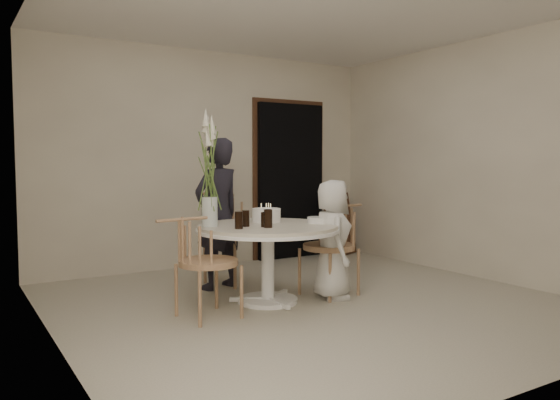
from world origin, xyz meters
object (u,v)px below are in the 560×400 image
flower_vase (209,171)px  birthday_cake (266,215)px  table (268,237)px  chair_far (225,224)px  girl (218,214)px  chair_right (338,236)px  boy (332,239)px  chair_left (196,253)px

flower_vase → birthday_cake: bearing=3.5°
table → flower_vase: (-0.51, 0.18, 0.62)m
chair_far → girl: girl is taller
girl → flower_vase: (-0.36, -0.59, 0.46)m
chair_right → girl: 1.26m
table → chair_far: bearing=85.9°
birthday_cake → girl: bearing=115.0°
girl → birthday_cake: bearing=97.8°
chair_far → birthday_cake: 0.86m
boy → flower_vase: flower_vase is taller
flower_vase → girl: bearing=58.8°
table → flower_vase: bearing=160.8°
chair_far → boy: (0.53, -1.25, -0.06)m
flower_vase → chair_left: bearing=-129.4°
chair_right → girl: girl is taller
girl → boy: bearing=110.8°
chair_far → flower_vase: bearing=-142.7°
chair_right → flower_vase: size_ratio=0.83×
birthday_cake → flower_vase: flower_vase is taller
chair_right → boy: boy is taller
birthday_cake → chair_far: bearing=92.3°
table → girl: size_ratio=0.85×
table → chair_right: 0.78m
chair_left → boy: bearing=-97.2°
chair_right → birthday_cake: (-0.67, 0.27, 0.22)m
table → boy: size_ratio=1.16×
birthday_cake → boy: bearing=-39.7°
chair_right → girl: (-0.93, 0.82, 0.20)m
chair_right → flower_vase: flower_vase is taller
table → flower_vase: size_ratio=1.24×
chair_far → birthday_cake: size_ratio=3.52×
chair_left → girl: bearing=-40.8°
chair_far → girl: size_ratio=0.63×
chair_far → flower_vase: (-0.58, -0.88, 0.60)m
table → chair_left: size_ratio=1.53×
chair_far → chair_left: chair_far is taller
boy → table: bearing=95.5°
table → girl: (-0.15, 0.77, 0.16)m
girl → chair_far: bearing=-145.2°
chair_right → boy: bearing=-60.7°
chair_left → chair_right: bearing=-91.8°
table → chair_far: (0.08, 1.06, 0.02)m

